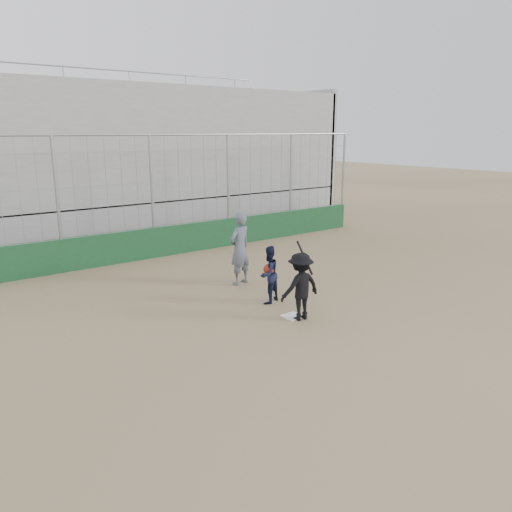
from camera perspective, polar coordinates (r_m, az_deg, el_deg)
ground at (r=11.49m, az=4.26°, el=-6.93°), size 90.00×90.00×0.00m
home_plate at (r=11.48m, az=4.26°, el=-6.88°), size 0.44×0.44×0.02m
backstop at (r=16.91m, az=-11.59°, el=3.05°), size 18.10×0.25×4.04m
bleachers at (r=21.22m, az=-17.82°, el=10.23°), size 20.25×6.70×6.98m
batter_at_plate at (r=11.12m, az=5.09°, el=-3.47°), size 1.02×0.75×1.71m
catcher_crouched at (r=12.21m, az=1.49°, el=-3.17°), size 0.84×0.75×0.99m
umpire at (r=13.61m, az=-1.87°, el=0.44°), size 0.82×0.64×1.80m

